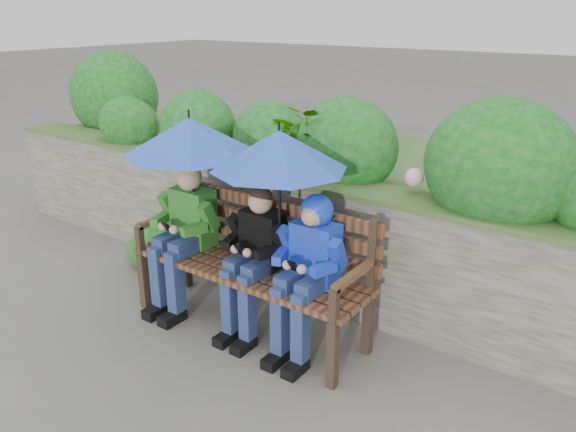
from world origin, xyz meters
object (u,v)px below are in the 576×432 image
Objects in this scene: boy_left at (184,229)px; umbrella_left at (190,136)px; boy_right at (308,262)px; umbrella_right at (279,150)px; boy_middle at (254,253)px; park_bench at (254,256)px.

umbrella_left reaches higher than boy_left.
boy_right is 1.22× the size of umbrella_right.
umbrella_right reaches higher than boy_middle.
boy_left is 0.70m from boy_middle.
park_bench is 1.60× the size of boy_left.
boy_middle is at bearing -5.23° from umbrella_left.
umbrella_right is (0.18, 0.06, 0.77)m from boy_middle.
boy_left is 1.03× the size of boy_right.
boy_middle is 0.98× the size of boy_right.
boy_middle is at bearing -160.20° from umbrella_right.
umbrella_right is (0.88, 0.07, 0.75)m from boy_left.
boy_middle is 1.11× the size of umbrella_left.
park_bench is 0.55m from boy_right.
umbrella_right is at bearing 0.40° from umbrella_left.
boy_right is 1.31m from umbrella_left.
park_bench is 0.64m from boy_left.
park_bench is 1.86× the size of umbrella_left.
park_bench is 1.68× the size of boy_middle.
umbrella_right reaches higher than park_bench.
boy_left is at bearing -179.50° from boy_middle.
umbrella_right is at bearing 19.80° from boy_middle.
umbrella_right is at bearing -5.22° from park_bench.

